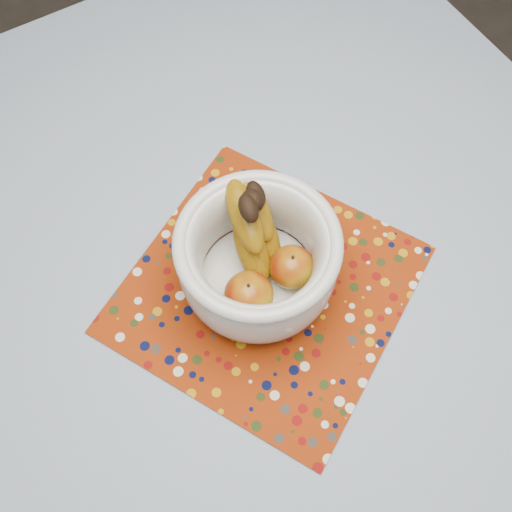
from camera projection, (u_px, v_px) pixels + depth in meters
name	position (u px, v px, depth m)	size (l,w,h in m)	color
table	(241.00, 266.00, 1.07)	(1.20, 1.20, 0.75)	brown
tablecloth	(239.00, 245.00, 1.00)	(1.32, 1.32, 0.01)	slate
placemat	(266.00, 289.00, 0.95)	(0.41, 0.41, 0.00)	maroon
fruit_bowl	(258.00, 253.00, 0.88)	(0.24, 0.25, 0.19)	silver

